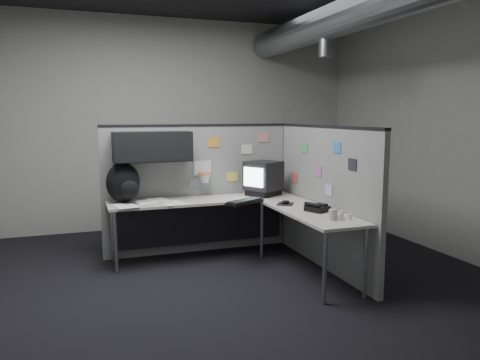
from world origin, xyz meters
name	(u,v)px	position (x,y,z in m)	size (l,w,h in m)	color
room	(290,80)	(0.56, 0.00, 2.10)	(5.62, 5.62, 3.22)	black
partition_back	(187,175)	(-0.25, 1.23, 1.00)	(2.44, 0.42, 1.63)	gray
partition_right	(324,197)	(1.10, 0.22, 0.82)	(0.07, 2.23, 1.63)	gray
desk	(231,212)	(0.15, 0.70, 0.61)	(2.31, 2.11, 0.73)	beige
monitor	(263,178)	(0.67, 1.00, 0.95)	(0.52, 0.52, 0.43)	black
keyboard	(245,202)	(0.27, 0.56, 0.75)	(0.51, 0.39, 0.04)	black
mouse	(285,203)	(0.69, 0.36, 0.75)	(0.27, 0.28, 0.05)	black
phone	(317,208)	(0.83, -0.11, 0.77)	(0.26, 0.27, 0.10)	black
bottles	(340,215)	(0.87, -0.51, 0.77)	(0.15, 0.17, 0.09)	silver
cup	(333,215)	(0.78, -0.53, 0.78)	(0.08, 0.08, 0.10)	#BDB4A7
papers	(151,203)	(-0.76, 0.93, 0.74)	(0.82, 0.59, 0.01)	white
backpack	(124,183)	(-1.05, 1.07, 0.96)	(0.39, 0.35, 0.47)	black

